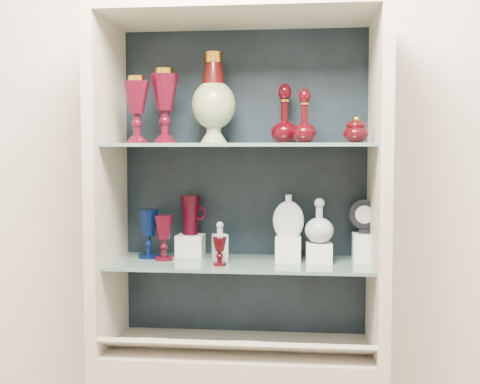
# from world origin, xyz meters

# --- Properties ---
(wall_back) EXTENTS (3.50, 0.02, 2.80)m
(wall_back) POSITION_xyz_m (0.00, 1.75, 1.40)
(wall_back) COLOR silver
(wall_back) RESTS_ON ground
(cabinet_back_panel) EXTENTS (0.98, 0.02, 1.15)m
(cabinet_back_panel) POSITION_xyz_m (0.00, 1.72, 1.32)
(cabinet_back_panel) COLOR black
(cabinet_back_panel) RESTS_ON cabinet_base
(cabinet_side_left) EXTENTS (0.04, 0.40, 1.15)m
(cabinet_side_left) POSITION_xyz_m (-0.48, 1.53, 1.32)
(cabinet_side_left) COLOR beige
(cabinet_side_left) RESTS_ON cabinet_base
(cabinet_side_right) EXTENTS (0.04, 0.40, 1.15)m
(cabinet_side_right) POSITION_xyz_m (0.48, 1.53, 1.32)
(cabinet_side_right) COLOR beige
(cabinet_side_right) RESTS_ON cabinet_base
(cabinet_top_cap) EXTENTS (1.00, 0.40, 0.04)m
(cabinet_top_cap) POSITION_xyz_m (0.00, 1.53, 1.92)
(cabinet_top_cap) COLOR beige
(cabinet_top_cap) RESTS_ON cabinet_side_left
(shelf_lower) EXTENTS (0.92, 0.34, 0.01)m
(shelf_lower) POSITION_xyz_m (0.00, 1.55, 1.04)
(shelf_lower) COLOR slate
(shelf_lower) RESTS_ON cabinet_side_left
(shelf_upper) EXTENTS (0.92, 0.34, 0.01)m
(shelf_upper) POSITION_xyz_m (0.00, 1.55, 1.46)
(shelf_upper) COLOR slate
(shelf_upper) RESTS_ON cabinet_side_left
(label_ledge) EXTENTS (0.92, 0.17, 0.09)m
(label_ledge) POSITION_xyz_m (0.00, 1.42, 0.78)
(label_ledge) COLOR beige
(label_ledge) RESTS_ON cabinet_base
(label_card_0) EXTENTS (0.10, 0.06, 0.03)m
(label_card_0) POSITION_xyz_m (-0.28, 1.42, 0.80)
(label_card_0) COLOR white
(label_card_0) RESTS_ON label_ledge
(label_card_1) EXTENTS (0.10, 0.06, 0.03)m
(label_card_1) POSITION_xyz_m (0.04, 1.42, 0.80)
(label_card_1) COLOR white
(label_card_1) RESTS_ON label_ledge
(pedestal_lamp_left) EXTENTS (0.11, 0.11, 0.27)m
(pedestal_lamp_left) POSITION_xyz_m (-0.27, 1.54, 1.60)
(pedestal_lamp_left) COLOR #4A0717
(pedestal_lamp_left) RESTS_ON shelf_upper
(pedestal_lamp_right) EXTENTS (0.11, 0.11, 0.23)m
(pedestal_lamp_right) POSITION_xyz_m (-0.36, 1.49, 1.59)
(pedestal_lamp_right) COLOR #4A0717
(pedestal_lamp_right) RESTS_ON shelf_upper
(enamel_urn) EXTENTS (0.19, 0.19, 0.33)m
(enamel_urn) POSITION_xyz_m (-0.10, 1.59, 1.63)
(enamel_urn) COLOR #104415
(enamel_urn) RESTS_ON shelf_upper
(ruby_decanter_a) EXTENTS (0.09, 0.09, 0.21)m
(ruby_decanter_a) POSITION_xyz_m (0.22, 1.53, 1.58)
(ruby_decanter_a) COLOR #3D0308
(ruby_decanter_a) RESTS_ON shelf_upper
(ruby_decanter_b) EXTENTS (0.10, 0.10, 0.23)m
(ruby_decanter_b) POSITION_xyz_m (0.15, 1.63, 1.59)
(ruby_decanter_b) COLOR #3D0308
(ruby_decanter_b) RESTS_ON shelf_upper
(lidded_bowl) EXTENTS (0.11, 0.11, 0.09)m
(lidded_bowl) POSITION_xyz_m (0.40, 1.51, 1.52)
(lidded_bowl) COLOR #3D0308
(lidded_bowl) RESTS_ON shelf_upper
(cobalt_goblet) EXTENTS (0.08, 0.08, 0.18)m
(cobalt_goblet) POSITION_xyz_m (-0.35, 1.59, 1.14)
(cobalt_goblet) COLOR #03103C
(cobalt_goblet) RESTS_ON shelf_lower
(ruby_goblet_tall) EXTENTS (0.09, 0.09, 0.16)m
(ruby_goblet_tall) POSITION_xyz_m (-0.28, 1.55, 1.13)
(ruby_goblet_tall) COLOR #4A0717
(ruby_goblet_tall) RESTS_ON shelf_lower
(ruby_goblet_small) EXTENTS (0.06, 0.06, 0.10)m
(ruby_goblet_small) POSITION_xyz_m (-0.06, 1.46, 1.10)
(ruby_goblet_small) COLOR #3D0308
(ruby_goblet_small) RESTS_ON shelf_lower
(riser_ruby_pitcher) EXTENTS (0.10, 0.10, 0.08)m
(riser_ruby_pitcher) POSITION_xyz_m (-0.20, 1.65, 1.09)
(riser_ruby_pitcher) COLOR silver
(riser_ruby_pitcher) RESTS_ON shelf_lower
(ruby_pitcher) EXTENTS (0.12, 0.08, 0.15)m
(ruby_pitcher) POSITION_xyz_m (-0.20, 1.65, 1.21)
(ruby_pitcher) COLOR #4A0717
(ruby_pitcher) RESTS_ON riser_ruby_pitcher
(clear_square_bottle) EXTENTS (0.06, 0.06, 0.14)m
(clear_square_bottle) POSITION_xyz_m (-0.07, 1.55, 1.12)
(clear_square_bottle) COLOR #97A6AF
(clear_square_bottle) RESTS_ON shelf_lower
(riser_flat_flask) EXTENTS (0.09, 0.09, 0.09)m
(riser_flat_flask) POSITION_xyz_m (0.17, 1.57, 1.09)
(riser_flat_flask) COLOR silver
(riser_flat_flask) RESTS_ON shelf_lower
(flat_flask) EXTENTS (0.11, 0.05, 0.15)m
(flat_flask) POSITION_xyz_m (0.17, 1.57, 1.22)
(flat_flask) COLOR silver
(flat_flask) RESTS_ON riser_flat_flask
(riser_clear_round_decanter) EXTENTS (0.09, 0.09, 0.07)m
(riser_clear_round_decanter) POSITION_xyz_m (0.28, 1.55, 1.08)
(riser_clear_round_decanter) COLOR silver
(riser_clear_round_decanter) RESTS_ON shelf_lower
(clear_round_decanter) EXTENTS (0.11, 0.11, 0.15)m
(clear_round_decanter) POSITION_xyz_m (0.28, 1.55, 1.20)
(clear_round_decanter) COLOR #97A6AF
(clear_round_decanter) RESTS_ON riser_clear_round_decanter
(riser_cameo_medallion) EXTENTS (0.08, 0.08, 0.10)m
(riser_cameo_medallion) POSITION_xyz_m (0.44, 1.60, 1.10)
(riser_cameo_medallion) COLOR silver
(riser_cameo_medallion) RESTS_ON shelf_lower
(cameo_medallion) EXTENTS (0.11, 0.05, 0.13)m
(cameo_medallion) POSITION_xyz_m (0.44, 1.60, 1.21)
(cameo_medallion) COLOR black
(cameo_medallion) RESTS_ON riser_cameo_medallion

